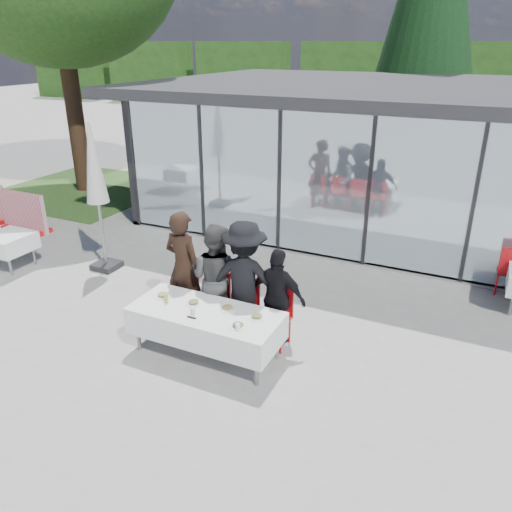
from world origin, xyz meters
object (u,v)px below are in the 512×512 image
Objects in this scene: dining_table at (206,323)px; plate_c at (228,308)px; diner_d at (278,297)px; plate_b at (194,303)px; diner_c at (245,280)px; diner_chair_b at (215,298)px; spare_chair_b at (511,269)px; diner_b at (215,277)px; juice_bottle at (166,298)px; folded_eyeglasses at (192,317)px; plate_a at (163,295)px; diner_chair_c at (244,305)px; diner_a at (184,267)px; spare_table_left at (9,243)px; plate_d at (257,316)px; diner_chair_a at (184,291)px; plate_extra at (238,325)px; diner_chair_d at (277,312)px; market_umbrella at (95,174)px.

plate_c is (0.28, 0.17, 0.24)m from dining_table.
plate_c is at bearing 52.99° from diner_d.
diner_c is at bearing 52.79° from plate_b.
diner_chair_b and spare_chair_b have the same top height.
diner_c reaches higher than diner_b.
folded_eyeglasses is at bearing -21.09° from juice_bottle.
spare_chair_b reaches higher than plate_c.
plate_a reaches higher than folded_eyeglasses.
diner_chair_c reaches higher than plate_b.
diner_a reaches higher than folded_eyeglasses.
dining_table reaches higher than spare_table_left.
plate_c is 5.65m from spare_table_left.
plate_d is 1.44m from juice_bottle.
dining_table is at bearing -148.61° from plate_c.
plate_d is at bearing -20.61° from diner_chair_a.
diner_chair_c is 0.84m from plate_d.
diner_d is (0.57, 0.00, -0.18)m from diner_c.
diner_d reaches higher than dining_table.
plate_extra is 0.72m from folded_eyeglasses.
diner_c is 8.26× the size of plate_c.
dining_table is at bearing 58.94° from diner_c.
plate_extra is (-0.13, -0.33, 0.00)m from plate_d.
diner_chair_c is 4.18× the size of plate_d.
diner_chair_c is at bearing 40.83° from juice_bottle.
folded_eyeglasses is (-0.89, -1.02, 0.22)m from diner_chair_d.
diner_chair_b is 1.23m from plate_d.
diner_chair_d is at bearing 28.09° from juice_bottle.
diner_c is at bearing 71.57° from dining_table.
diner_c is 5.58m from spare_table_left.
diner_b reaches higher than spare_chair_b.
diner_b is 0.36m from diner_chair_b.
plate_d is at bearing -7.87° from spare_table_left.
market_umbrella reaches higher than plate_extra.
dining_table is 1.44× the size of diner_d.
diner_b reaches higher than diner_chair_b.
plate_extra is 5.48m from spare_chair_b.
diner_chair_b is 6.96× the size of folded_eyeglasses.
plate_c is (0.02, -0.58, 0.24)m from diner_chair_c.
diner_c is at bearing -2.05° from spare_table_left.
diner_b is 12.23× the size of juice_bottle.
plate_d is at bearing -129.92° from spare_chair_b.
plate_a is 0.08× the size of market_umbrella.
diner_chair_c is at bearing 0.00° from diner_chair_a.
plate_d is at bearing 2.14° from plate_b.
market_umbrella is at bearing 162.23° from diner_chair_b.
diner_c reaches higher than plate_d.
dining_table is 9.70× the size of plate_b.
juice_bottle is (-0.39, -0.79, 0.29)m from diner_chair_b.
diner_chair_a is 0.60m from diner_chair_b.
diner_c is (0.26, 0.77, 0.42)m from dining_table.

